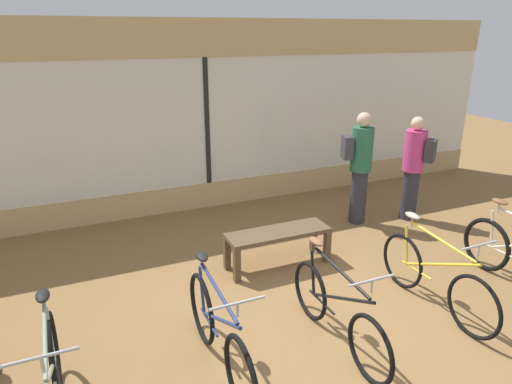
% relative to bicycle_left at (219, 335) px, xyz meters
% --- Properties ---
extents(ground_plane, '(24.00, 24.00, 0.00)m').
position_rel_bicycle_left_xyz_m(ground_plane, '(1.25, 0.24, -0.40)').
color(ground_plane, olive).
extents(shop_back_wall, '(12.00, 0.08, 3.20)m').
position_rel_bicycle_left_xyz_m(shop_back_wall, '(1.25, 4.10, 1.24)').
color(shop_back_wall, tan).
rests_on(shop_back_wall, ground_plane).
extents(bicycle_left, '(0.46, 1.79, 1.04)m').
position_rel_bicycle_left_xyz_m(bicycle_left, '(0.00, 0.00, 0.00)').
color(bicycle_left, black).
rests_on(bicycle_left, ground_plane).
extents(bicycle_center, '(0.46, 1.71, 1.01)m').
position_rel_bicycle_left_xyz_m(bicycle_center, '(1.20, -0.09, -0.03)').
color(bicycle_center, black).
rests_on(bicycle_center, ground_plane).
extents(bicycle_right, '(0.46, 1.76, 1.02)m').
position_rel_bicycle_left_xyz_m(bicycle_right, '(2.57, 0.02, -0.01)').
color(bicycle_right, black).
rests_on(bicycle_right, ground_plane).
extents(display_bench, '(1.40, 0.44, 0.51)m').
position_rel_bicycle_left_xyz_m(display_bench, '(1.40, 1.62, 0.01)').
color(display_bench, brown).
rests_on(display_bench, ground_plane).
extents(customer_near_rack, '(0.51, 0.56, 1.73)m').
position_rel_bicycle_left_xyz_m(customer_near_rack, '(4.15, 2.20, 0.53)').
color(customer_near_rack, '#2D2D38').
rests_on(customer_near_rack, ground_plane).
extents(customer_by_window, '(0.54, 0.43, 1.82)m').
position_rel_bicycle_left_xyz_m(customer_by_window, '(3.24, 2.43, 0.59)').
color(customer_by_window, '#2D2D38').
rests_on(customer_by_window, ground_plane).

